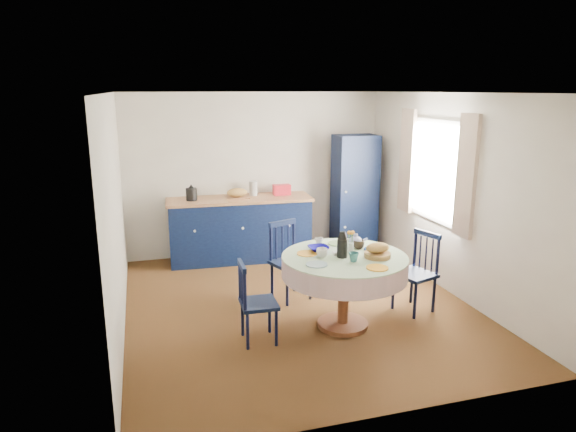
% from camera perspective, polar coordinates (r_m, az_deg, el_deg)
% --- Properties ---
extents(floor, '(4.50, 4.50, 0.00)m').
position_cam_1_polar(floor, '(6.29, 1.11, -9.89)').
color(floor, black).
rests_on(floor, ground).
extents(ceiling, '(4.50, 4.50, 0.00)m').
position_cam_1_polar(ceiling, '(5.75, 1.23, 13.54)').
color(ceiling, white).
rests_on(ceiling, wall_back).
extents(wall_back, '(4.00, 0.02, 2.50)m').
position_cam_1_polar(wall_back, '(8.03, -3.63, 4.66)').
color(wall_back, silver).
rests_on(wall_back, floor).
extents(wall_left, '(0.02, 4.50, 2.50)m').
position_cam_1_polar(wall_left, '(5.65, -18.60, -0.01)').
color(wall_left, silver).
rests_on(wall_left, floor).
extents(wall_right, '(0.02, 4.50, 2.50)m').
position_cam_1_polar(wall_right, '(6.75, 17.61, 2.27)').
color(wall_right, silver).
rests_on(wall_right, floor).
extents(window, '(0.10, 1.74, 1.45)m').
position_cam_1_polar(window, '(6.93, 16.09, 4.96)').
color(window, white).
rests_on(window, wall_right).
extents(kitchen_counter, '(2.19, 0.79, 1.20)m').
position_cam_1_polar(kitchen_counter, '(7.80, -5.36, -1.34)').
color(kitchen_counter, black).
rests_on(kitchen_counter, floor).
extents(pantry_cabinet, '(0.65, 0.48, 1.85)m').
position_cam_1_polar(pantry_cabinet, '(8.18, 7.40, 2.44)').
color(pantry_cabinet, black).
rests_on(pantry_cabinet, floor).
extents(dining_table, '(1.34, 1.34, 1.09)m').
position_cam_1_polar(dining_table, '(5.55, 6.34, -5.64)').
color(dining_table, '#563018').
rests_on(dining_table, floor).
extents(chair_left, '(0.38, 0.39, 0.86)m').
position_cam_1_polar(chair_left, '(5.30, -3.68, -9.49)').
color(chair_left, black).
rests_on(chair_left, floor).
extents(chair_far, '(0.54, 0.53, 0.96)m').
position_cam_1_polar(chair_far, '(6.35, 0.12, -4.93)').
color(chair_far, black).
rests_on(chair_far, floor).
extents(chair_right, '(0.51, 0.52, 0.94)m').
position_cam_1_polar(chair_right, '(6.19, 14.14, -6.00)').
color(chair_right, black).
rests_on(chair_right, floor).
extents(mug_a, '(0.12, 0.12, 0.09)m').
position_cam_1_polar(mug_a, '(5.43, 3.80, -4.10)').
color(mug_a, silver).
rests_on(mug_a, dining_table).
extents(mug_b, '(0.10, 0.10, 0.10)m').
position_cam_1_polar(mug_b, '(5.32, 7.31, -4.55)').
color(mug_b, '#2C6567').
rests_on(mug_b, dining_table).
extents(mug_c, '(0.13, 0.13, 0.10)m').
position_cam_1_polar(mug_c, '(5.75, 7.86, -3.15)').
color(mug_c, black).
rests_on(mug_c, dining_table).
extents(mug_d, '(0.10, 0.10, 0.09)m').
position_cam_1_polar(mug_d, '(5.81, 3.45, -2.91)').
color(mug_d, silver).
rests_on(mug_d, dining_table).
extents(cobalt_bowl, '(0.23, 0.23, 0.06)m').
position_cam_1_polar(cobalt_bowl, '(5.63, 3.40, -3.64)').
color(cobalt_bowl, '#060379').
rests_on(cobalt_bowl, dining_table).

